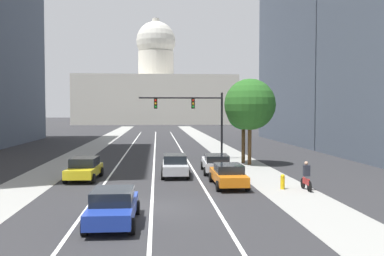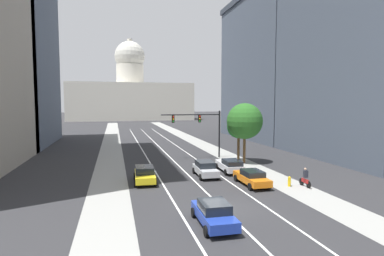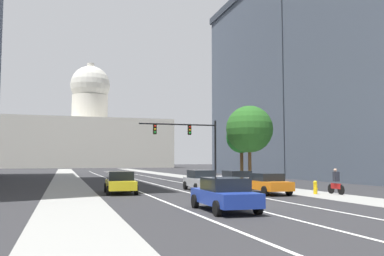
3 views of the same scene
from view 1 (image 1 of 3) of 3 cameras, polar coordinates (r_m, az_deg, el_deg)
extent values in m
plane|color=#2B2B2D|center=(60.22, -5.01, -2.04)|extent=(400.00, 400.00, 0.00)
cube|color=gray|center=(55.85, -13.20, -2.45)|extent=(3.40, 130.00, 0.01)
cube|color=gray|center=(55.77, 3.14, -2.39)|extent=(3.40, 130.00, 0.01)
cube|color=white|center=(45.41, -9.03, -3.53)|extent=(0.16, 90.00, 0.01)
cube|color=white|center=(45.29, -5.09, -3.53)|extent=(0.16, 90.00, 0.01)
cube|color=white|center=(45.37, -1.16, -3.51)|extent=(0.16, 90.00, 0.01)
cube|color=#4C5666|center=(66.98, 19.73, 10.50)|extent=(18.49, 26.62, 28.50)
cube|color=beige|center=(145.85, -4.88, 3.74)|extent=(52.36, 29.34, 15.86)
cylinder|color=beige|center=(146.64, -4.90, 8.55)|extent=(12.08, 12.08, 8.74)
sphere|color=beige|center=(147.70, -4.91, 11.65)|extent=(13.36, 13.36, 13.36)
cylinder|color=beige|center=(148.78, -4.92, 13.94)|extent=(2.41, 2.41, 3.34)
cube|color=orange|center=(26.37, 4.91, -6.56)|extent=(1.73, 4.77, 0.58)
cube|color=black|center=(26.09, 4.99, -5.46)|extent=(1.59, 2.16, 0.50)
cylinder|color=black|center=(27.87, 2.58, -6.67)|extent=(0.22, 0.64, 0.64)
cylinder|color=black|center=(28.14, 6.09, -6.59)|extent=(0.22, 0.64, 0.64)
cylinder|color=black|center=(24.71, 3.56, -7.85)|extent=(0.22, 0.64, 0.64)
cylinder|color=black|center=(25.01, 7.51, -7.74)|extent=(0.22, 0.64, 0.64)
cube|color=#1E389E|center=(18.08, -10.63, -10.78)|extent=(1.86, 4.57, 0.60)
cube|color=black|center=(17.88, -10.68, -9.03)|extent=(1.68, 2.13, 0.57)
cylinder|color=black|center=(19.76, -12.72, -10.54)|extent=(0.23, 0.64, 0.64)
cylinder|color=black|center=(19.57, -7.44, -10.63)|extent=(0.23, 0.64, 0.64)
cylinder|color=black|center=(16.80, -14.37, -12.90)|extent=(0.23, 0.64, 0.64)
cylinder|color=black|center=(16.58, -8.10, -13.05)|extent=(0.23, 0.64, 0.64)
cube|color=yellow|center=(29.58, -14.39, -5.63)|extent=(1.99, 4.43, 0.59)
cube|color=black|center=(29.66, -14.34, -4.45)|extent=(1.75, 2.35, 0.60)
cylinder|color=black|center=(31.25, -15.42, -5.76)|extent=(0.25, 0.65, 0.64)
cylinder|color=black|center=(30.89, -12.17, -5.82)|extent=(0.25, 0.65, 0.64)
cylinder|color=black|center=(28.41, -16.80, -6.60)|extent=(0.25, 0.65, 0.64)
cylinder|color=black|center=(28.01, -13.23, -6.68)|extent=(0.25, 0.65, 0.64)
cube|color=#B2B5BA|center=(30.21, -2.30, -5.35)|extent=(1.85, 4.44, 0.63)
cube|color=black|center=(30.33, -2.31, -4.16)|extent=(1.66, 2.39, 0.59)
cylinder|color=black|center=(31.73, -3.93, -5.55)|extent=(0.24, 0.65, 0.64)
cylinder|color=black|center=(31.76, -0.77, -5.53)|extent=(0.24, 0.65, 0.64)
cylinder|color=black|center=(28.77, -3.99, -6.38)|extent=(0.24, 0.65, 0.64)
cylinder|color=black|center=(28.80, -0.50, -6.37)|extent=(0.24, 0.65, 0.64)
cube|color=silver|center=(32.00, 3.17, -4.90)|extent=(1.96, 4.81, 0.64)
cube|color=black|center=(30.94, 3.35, -4.09)|extent=(1.72, 2.51, 0.49)
cylinder|color=black|center=(33.56, 1.40, -5.10)|extent=(0.25, 0.65, 0.64)
cylinder|color=black|center=(33.72, 4.40, -5.07)|extent=(0.25, 0.65, 0.64)
cylinder|color=black|center=(30.38, 1.80, -5.90)|extent=(0.25, 0.65, 0.64)
cylinder|color=black|center=(30.55, 5.12, -5.86)|extent=(0.25, 0.65, 0.64)
cylinder|color=black|center=(40.74, 4.06, 0.30)|extent=(0.20, 0.20, 6.39)
cylinder|color=black|center=(40.31, -1.55, 4.10)|extent=(7.96, 0.14, 0.14)
cube|color=black|center=(40.38, 0.15, 3.32)|extent=(0.32, 0.28, 0.96)
sphere|color=red|center=(40.24, 0.17, 3.75)|extent=(0.20, 0.20, 0.20)
sphere|color=orange|center=(40.23, 0.17, 3.32)|extent=(0.20, 0.20, 0.20)
sphere|color=green|center=(40.23, 0.17, 2.89)|extent=(0.20, 0.20, 0.20)
cube|color=black|center=(40.24, -4.95, 3.31)|extent=(0.32, 0.28, 0.96)
sphere|color=red|center=(40.09, -4.95, 3.74)|extent=(0.20, 0.20, 0.20)
sphere|color=orange|center=(40.09, -4.95, 3.32)|extent=(0.20, 0.20, 0.20)
sphere|color=green|center=(40.08, -4.95, 2.89)|extent=(0.20, 0.20, 0.20)
cylinder|color=yellow|center=(25.92, 12.16, -7.35)|extent=(0.26, 0.26, 0.70)
sphere|color=yellow|center=(25.85, 12.17, -6.41)|extent=(0.26, 0.26, 0.26)
cylinder|color=yellow|center=(25.76, 12.27, -7.33)|extent=(0.10, 0.12, 0.10)
cylinder|color=black|center=(25.40, 15.61, -7.64)|extent=(0.06, 0.66, 0.66)
cylinder|color=black|center=(26.35, 14.78, -7.26)|extent=(0.06, 0.66, 0.66)
cube|color=#A51919|center=(25.84, 15.20, -6.96)|extent=(0.08, 1.00, 0.36)
cube|color=#262833|center=(25.69, 15.25, -5.59)|extent=(0.36, 0.29, 0.64)
sphere|color=tan|center=(25.70, 15.21, -4.62)|extent=(0.22, 0.22, 0.22)
cylinder|color=#51381E|center=(37.72, 6.96, -2.15)|extent=(0.32, 0.32, 3.43)
sphere|color=#1F6A22|center=(37.60, 6.99, 2.03)|extent=(2.96, 2.96, 2.96)
cylinder|color=#51381E|center=(36.67, 7.81, -2.10)|extent=(0.32, 0.32, 3.67)
sphere|color=#285F21|center=(36.56, 7.84, 3.19)|extent=(4.42, 4.42, 4.42)
camera|label=2|loc=(8.08, -98.50, 19.12)|focal=29.56mm
camera|label=3|loc=(9.10, -93.28, -16.28)|focal=38.86mm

